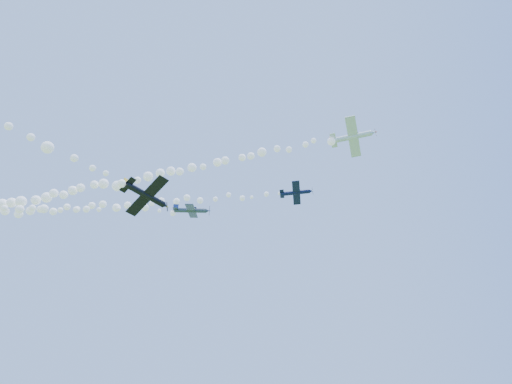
% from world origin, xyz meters
% --- Properties ---
extents(plane_white, '(7.95, 8.18, 2.47)m').
position_xyz_m(plane_white, '(23.47, -7.57, 52.19)').
color(plane_white, white).
extents(smoke_trail_white, '(83.64, 9.19, 3.28)m').
position_xyz_m(smoke_trail_white, '(-20.71, -4.13, 51.88)').
color(smoke_trail_white, white).
extents(plane_navy, '(6.69, 7.00, 1.78)m').
position_xyz_m(plane_navy, '(12.26, 3.71, 50.17)').
color(plane_navy, '#0C1338').
extents(smoke_trail_navy, '(72.97, 8.91, 2.64)m').
position_xyz_m(smoke_trail_navy, '(-26.19, 0.17, 49.96)').
color(smoke_trail_navy, white).
extents(plane_grey, '(6.63, 6.90, 2.14)m').
position_xyz_m(plane_grey, '(-5.67, -3.65, 43.68)').
color(plane_grey, '#374150').
extents(plane_black, '(7.09, 6.88, 2.86)m').
position_xyz_m(plane_black, '(-6.35, -18.80, 36.36)').
color(plane_black, black).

